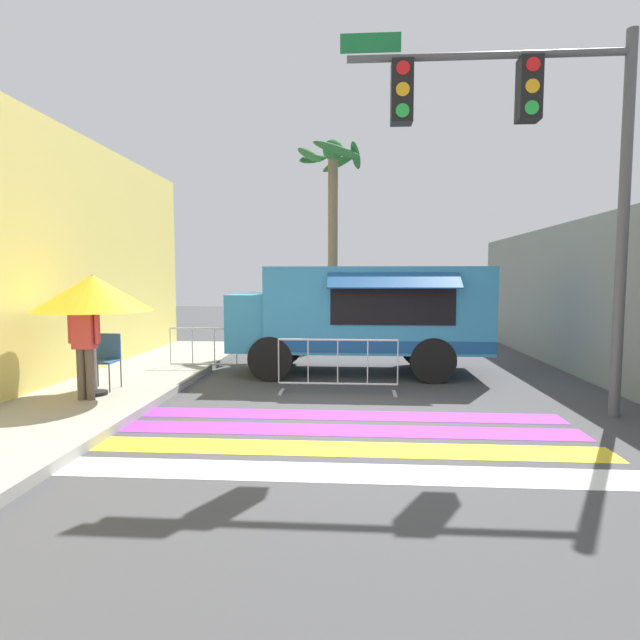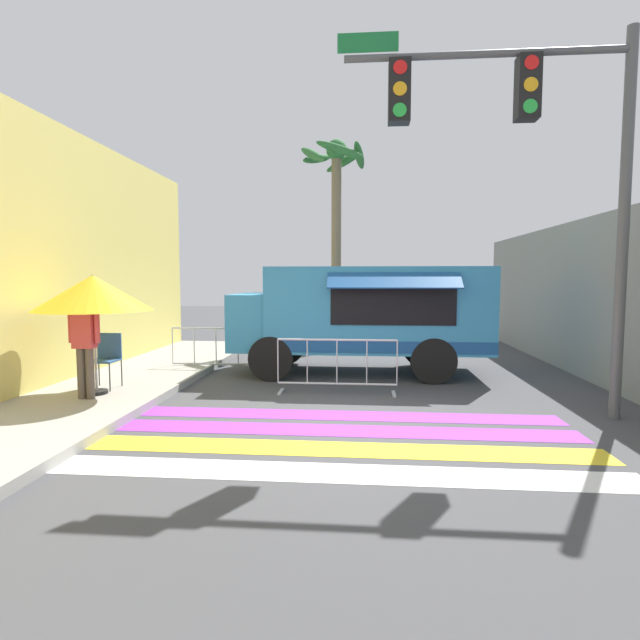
{
  "view_description": "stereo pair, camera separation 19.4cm",
  "coord_description": "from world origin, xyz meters",
  "px_view_note": "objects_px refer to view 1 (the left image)",
  "views": [
    {
      "loc": [
        0.05,
        -7.22,
        2.1
      ],
      "look_at": [
        -0.6,
        2.5,
        1.29
      ],
      "focal_mm": 28.0,
      "sensor_mm": 36.0,
      "label": 1
    },
    {
      "loc": [
        0.24,
        -7.2,
        2.1
      ],
      "look_at": [
        -0.6,
        2.5,
        1.29
      ],
      "focal_mm": 28.0,
      "sensor_mm": 36.0,
      "label": 2
    }
  ],
  "objects_px": {
    "food_truck": "(357,312)",
    "traffic_signal_pole": "(529,140)",
    "palm_tree": "(332,198)",
    "patio_umbrella": "(93,293)",
    "vendor_person": "(84,337)",
    "barricade_side": "(214,350)",
    "folding_chair": "(106,355)",
    "barricade_front": "(338,366)"
  },
  "relations": [
    {
      "from": "traffic_signal_pole",
      "to": "folding_chair",
      "type": "xyz_separation_m",
      "value": [
        -6.98,
        0.8,
        -3.4
      ]
    },
    {
      "from": "palm_tree",
      "to": "folding_chair",
      "type": "bearing_deg",
      "value": -121.06
    },
    {
      "from": "vendor_person",
      "to": "palm_tree",
      "type": "relative_size",
      "value": 0.29
    },
    {
      "from": "folding_chair",
      "to": "vendor_person",
      "type": "distance_m",
      "value": 0.95
    },
    {
      "from": "barricade_front",
      "to": "barricade_side",
      "type": "relative_size",
      "value": 1.08
    },
    {
      "from": "traffic_signal_pole",
      "to": "barricade_front",
      "type": "relative_size",
      "value": 2.61
    },
    {
      "from": "vendor_person",
      "to": "barricade_side",
      "type": "relative_size",
      "value": 0.87
    },
    {
      "from": "barricade_front",
      "to": "palm_tree",
      "type": "relative_size",
      "value": 0.36
    },
    {
      "from": "food_truck",
      "to": "barricade_front",
      "type": "xyz_separation_m",
      "value": [
        -0.36,
        -2.06,
        -0.86
      ]
    },
    {
      "from": "food_truck",
      "to": "palm_tree",
      "type": "relative_size",
      "value": 0.9
    },
    {
      "from": "food_truck",
      "to": "folding_chair",
      "type": "height_order",
      "value": "food_truck"
    },
    {
      "from": "traffic_signal_pole",
      "to": "patio_umbrella",
      "type": "relative_size",
      "value": 2.83
    },
    {
      "from": "traffic_signal_pole",
      "to": "folding_chair",
      "type": "height_order",
      "value": "traffic_signal_pole"
    },
    {
      "from": "vendor_person",
      "to": "barricade_front",
      "type": "height_order",
      "value": "vendor_person"
    },
    {
      "from": "vendor_person",
      "to": "barricade_side",
      "type": "height_order",
      "value": "vendor_person"
    },
    {
      "from": "food_truck",
      "to": "traffic_signal_pole",
      "type": "height_order",
      "value": "traffic_signal_pole"
    },
    {
      "from": "food_truck",
      "to": "patio_umbrella",
      "type": "distance_m",
      "value": 5.36
    },
    {
      "from": "vendor_person",
      "to": "folding_chair",
      "type": "bearing_deg",
      "value": 83.95
    },
    {
      "from": "traffic_signal_pole",
      "to": "patio_umbrella",
      "type": "bearing_deg",
      "value": 177.58
    },
    {
      "from": "patio_umbrella",
      "to": "folding_chair",
      "type": "distance_m",
      "value": 1.24
    },
    {
      "from": "folding_chair",
      "to": "food_truck",
      "type": "bearing_deg",
      "value": 12.93
    },
    {
      "from": "barricade_front",
      "to": "palm_tree",
      "type": "height_order",
      "value": "palm_tree"
    },
    {
      "from": "patio_umbrella",
      "to": "barricade_front",
      "type": "distance_m",
      "value": 4.37
    },
    {
      "from": "traffic_signal_pole",
      "to": "barricade_front",
      "type": "distance_m",
      "value": 4.78
    },
    {
      "from": "folding_chair",
      "to": "barricade_side",
      "type": "distance_m",
      "value": 2.69
    },
    {
      "from": "folding_chair",
      "to": "barricade_front",
      "type": "bearing_deg",
      "value": -10.12
    },
    {
      "from": "folding_chair",
      "to": "vendor_person",
      "type": "bearing_deg",
      "value": -99.96
    },
    {
      "from": "folding_chair",
      "to": "barricade_front",
      "type": "distance_m",
      "value": 4.16
    },
    {
      "from": "folding_chair",
      "to": "barricade_front",
      "type": "height_order",
      "value": "folding_chair"
    },
    {
      "from": "traffic_signal_pole",
      "to": "barricade_front",
      "type": "height_order",
      "value": "traffic_signal_pole"
    },
    {
      "from": "folding_chair",
      "to": "patio_umbrella",
      "type": "bearing_deg",
      "value": -96.95
    },
    {
      "from": "food_truck",
      "to": "folding_chair",
      "type": "bearing_deg",
      "value": -150.81
    },
    {
      "from": "palm_tree",
      "to": "traffic_signal_pole",
      "type": "bearing_deg",
      "value": -65.55
    },
    {
      "from": "barricade_front",
      "to": "palm_tree",
      "type": "xyz_separation_m",
      "value": [
        -0.36,
        5.81,
        3.95
      ]
    },
    {
      "from": "food_truck",
      "to": "traffic_signal_pole",
      "type": "relative_size",
      "value": 0.96
    },
    {
      "from": "barricade_front",
      "to": "food_truck",
      "type": "bearing_deg",
      "value": 80.21
    },
    {
      "from": "food_truck",
      "to": "barricade_front",
      "type": "bearing_deg",
      "value": -99.79
    },
    {
      "from": "patio_umbrella",
      "to": "palm_tree",
      "type": "relative_size",
      "value": 0.33
    },
    {
      "from": "patio_umbrella",
      "to": "food_truck",
      "type": "bearing_deg",
      "value": 34.44
    },
    {
      "from": "traffic_signal_pole",
      "to": "barricade_side",
      "type": "bearing_deg",
      "value": 151.03
    },
    {
      "from": "food_truck",
      "to": "folding_chair",
      "type": "relative_size",
      "value": 5.63
    },
    {
      "from": "patio_umbrella",
      "to": "traffic_signal_pole",
      "type": "bearing_deg",
      "value": -2.42
    }
  ]
}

